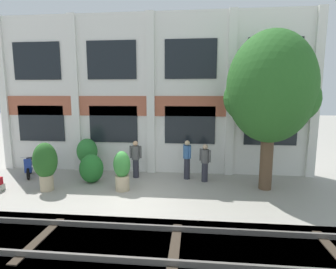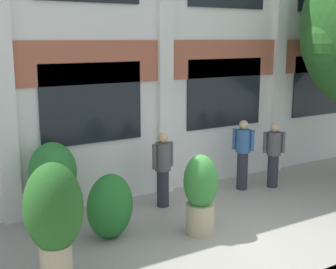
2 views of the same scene
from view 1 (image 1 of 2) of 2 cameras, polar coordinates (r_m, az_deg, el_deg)
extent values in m
plane|color=#9E998E|center=(9.65, -6.61, -13.35)|extent=(80.00, 80.00, 0.00)
cube|color=silver|center=(12.24, -3.56, 8.57)|extent=(14.18, 0.50, 7.19)
cube|color=#AD5B42|center=(11.98, -3.74, 6.20)|extent=(14.18, 0.06, 0.90)
cube|color=silver|center=(14.85, -32.16, 7.28)|extent=(0.36, 0.16, 7.19)
cube|color=silver|center=(12.99, -19.58, 8.09)|extent=(0.36, 0.16, 7.19)
cube|color=silver|center=(11.93, -3.80, 8.56)|extent=(0.36, 0.16, 7.19)
cube|color=silver|center=(11.88, 13.52, 8.35)|extent=(0.36, 0.16, 7.19)
cube|color=silver|center=(12.84, 29.53, 7.48)|extent=(0.36, 0.16, 7.19)
cube|color=black|center=(13.93, -25.86, 2.19)|extent=(2.27, 0.04, 1.70)
cube|color=black|center=(12.45, -11.80, 2.21)|extent=(2.27, 0.04, 1.70)
cube|color=black|center=(11.88, 4.76, 2.06)|extent=(2.27, 0.04, 1.70)
cube|color=black|center=(12.34, 21.46, 1.74)|extent=(2.27, 0.04, 1.70)
cube|color=black|center=(13.95, -26.67, 14.10)|extent=(2.27, 0.04, 1.70)
cube|color=black|center=(12.47, -12.22, 15.56)|extent=(2.27, 0.04, 1.70)
cube|color=black|center=(11.90, 4.94, 16.06)|extent=(2.27, 0.04, 1.70)
cube|color=black|center=(12.37, 22.22, 15.19)|extent=(2.27, 0.04, 1.70)
cube|color=#423F3A|center=(7.16, -12.05, -23.11)|extent=(22.18, 2.80, 0.28)
cube|color=#605B56|center=(6.47, -14.23, -24.70)|extent=(22.18, 0.07, 0.15)
cube|color=#605B56|center=(7.65, -10.38, -18.99)|extent=(22.18, 0.07, 0.15)
cube|color=#382D23|center=(7.81, -26.13, -19.68)|extent=(0.24, 2.10, 0.03)
cube|color=#382D23|center=(6.82, 1.51, -23.15)|extent=(0.24, 2.10, 0.03)
cylinder|color=brown|center=(10.66, 20.68, -3.99)|extent=(0.47, 0.47, 2.76)
ellipsoid|color=#286023|center=(10.43, 21.42, 9.56)|extent=(3.18, 3.18, 4.09)
sphere|color=#286023|center=(10.44, 16.75, 7.54)|extent=(1.75, 1.75, 1.75)
sphere|color=#286023|center=(10.47, 25.82, 7.05)|extent=(1.75, 1.75, 1.75)
cylinder|color=tan|center=(10.27, -9.90, -10.32)|extent=(0.53, 0.53, 0.58)
ellipsoid|color=#388438|center=(10.06, -10.01, -6.42)|extent=(0.64, 0.64, 1.02)
sphere|color=yellow|center=(9.98, -10.06, -4.59)|extent=(0.35, 0.35, 0.35)
cylinder|color=#333333|center=(12.68, -17.03, -6.91)|extent=(0.60, 0.60, 0.58)
ellipsoid|color=#2D7A33|center=(12.50, -17.19, -3.47)|extent=(0.92, 0.92, 1.15)
cylinder|color=tan|center=(11.11, -24.89, -9.50)|extent=(0.48, 0.48, 0.60)
ellipsoid|color=#286023|center=(10.88, -25.18, -5.11)|extent=(0.88, 0.88, 1.35)
cylinder|color=black|center=(12.88, -28.14, -7.55)|extent=(0.31, 0.46, 0.48)
cylinder|color=black|center=(13.75, -27.81, -6.55)|extent=(0.31, 0.46, 0.48)
cube|color=navy|center=(13.31, -27.98, -6.86)|extent=(0.54, 0.71, 0.08)
ellipsoid|color=navy|center=(13.51, -27.96, -5.60)|extent=(0.50, 0.62, 0.36)
cube|color=black|center=(13.46, -28.02, -4.77)|extent=(0.40, 0.49, 0.10)
cube|color=navy|center=(12.87, -28.21, -6.00)|extent=(0.30, 0.24, 0.60)
cylinder|color=#B7B7BF|center=(12.77, -28.34, -4.37)|extent=(0.45, 0.27, 0.03)
cylinder|color=#282833|center=(11.41, 4.14, -7.40)|extent=(0.26, 0.26, 0.92)
cylinder|color=#33598C|center=(11.23, 4.18, -3.78)|extent=(0.34, 0.34, 0.56)
sphere|color=tan|center=(11.15, 4.20, -1.83)|extent=(0.22, 0.22, 0.22)
cylinder|color=#33598C|center=(11.40, 3.57, -3.44)|extent=(0.09, 0.09, 0.50)
cylinder|color=#33598C|center=(11.04, 4.81, -3.85)|extent=(0.09, 0.09, 0.50)
cylinder|color=#282833|center=(11.69, -7.01, -7.31)|extent=(0.26, 0.26, 0.81)
cylinder|color=#4C4C4C|center=(11.52, -7.07, -3.93)|extent=(0.34, 0.34, 0.60)
sphere|color=tan|center=(11.43, -7.11, -1.93)|extent=(0.22, 0.22, 0.22)
cylinder|color=#4C4C4C|center=(11.54, -8.16, -3.77)|extent=(0.09, 0.09, 0.54)
cylinder|color=#4C4C4C|center=(11.48, -5.98, -3.80)|extent=(0.09, 0.09, 0.54)
cylinder|color=#282833|center=(11.17, 7.99, -8.09)|extent=(0.26, 0.26, 0.81)
cylinder|color=#4C4C4C|center=(11.00, 8.06, -4.66)|extent=(0.34, 0.34, 0.56)
sphere|color=tan|center=(10.91, 8.11, -2.66)|extent=(0.22, 0.22, 0.22)
cylinder|color=#4C4C4C|center=(11.10, 7.09, -4.37)|extent=(0.09, 0.09, 0.51)
cylinder|color=#4C4C4C|center=(10.89, 9.07, -4.67)|extent=(0.09, 0.09, 0.51)
ellipsoid|color=#236B28|center=(11.31, -16.32, -7.13)|extent=(1.15, 1.01, 1.20)
camera|label=2|loc=(7.98, -64.94, 3.65)|focal=50.00mm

